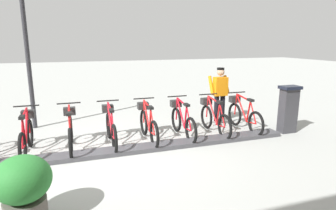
{
  "coord_description": "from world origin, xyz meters",
  "views": [
    {
      "loc": [
        -6.01,
        0.51,
        2.45
      ],
      "look_at": [
        0.5,
        -1.66,
        0.9
      ],
      "focal_mm": 30.47,
      "sensor_mm": 36.0,
      "label": 1
    }
  ],
  "objects_px": {
    "bike_docked_0": "(243,115)",
    "worker_near_rack": "(220,92)",
    "bike_docked_6": "(26,135)",
    "bike_docked_3": "(148,124)",
    "planter_bush": "(23,187)",
    "bike_docked_5": "(70,131)",
    "lamp_post": "(25,35)",
    "bike_docked_1": "(214,118)",
    "bike_docked_4": "(111,127)",
    "payment_kiosk": "(288,108)",
    "bike_docked_2": "(182,121)"
  },
  "relations": [
    {
      "from": "bike_docked_0",
      "to": "bike_docked_6",
      "type": "bearing_deg",
      "value": 90.0
    },
    {
      "from": "bike_docked_3",
      "to": "planter_bush",
      "type": "xyz_separation_m",
      "value": [
        -2.72,
        2.43,
        0.11
      ]
    },
    {
      "from": "bike_docked_1",
      "to": "lamp_post",
      "type": "distance_m",
      "value": 5.54
    },
    {
      "from": "bike_docked_4",
      "to": "bike_docked_6",
      "type": "bearing_deg",
      "value": 90.0
    },
    {
      "from": "bike_docked_3",
      "to": "payment_kiosk",
      "type": "bearing_deg",
      "value": -98.64
    },
    {
      "from": "bike_docked_5",
      "to": "bike_docked_6",
      "type": "relative_size",
      "value": 1.0
    },
    {
      "from": "worker_near_rack",
      "to": "bike_docked_0",
      "type": "bearing_deg",
      "value": -167.42
    },
    {
      "from": "bike_docked_5",
      "to": "worker_near_rack",
      "type": "height_order",
      "value": "worker_near_rack"
    },
    {
      "from": "bike_docked_2",
      "to": "bike_docked_6",
      "type": "xyz_separation_m",
      "value": [
        0.0,
        3.67,
        0.0
      ]
    },
    {
      "from": "lamp_post",
      "to": "planter_bush",
      "type": "height_order",
      "value": "lamp_post"
    },
    {
      "from": "worker_near_rack",
      "to": "lamp_post",
      "type": "distance_m",
      "value": 5.72
    },
    {
      "from": "bike_docked_4",
      "to": "planter_bush",
      "type": "bearing_deg",
      "value": 150.9
    },
    {
      "from": "payment_kiosk",
      "to": "bike_docked_6",
      "type": "height_order",
      "value": "payment_kiosk"
    },
    {
      "from": "bike_docked_0",
      "to": "lamp_post",
      "type": "xyz_separation_m",
      "value": [
        2.05,
        5.58,
        2.18
      ]
    },
    {
      "from": "payment_kiosk",
      "to": "bike_docked_5",
      "type": "distance_m",
      "value": 5.63
    },
    {
      "from": "bike_docked_5",
      "to": "worker_near_rack",
      "type": "relative_size",
      "value": 1.04
    },
    {
      "from": "worker_near_rack",
      "to": "bike_docked_4",
      "type": "bearing_deg",
      "value": 105.99
    },
    {
      "from": "bike_docked_3",
      "to": "bike_docked_4",
      "type": "relative_size",
      "value": 1.0
    },
    {
      "from": "bike_docked_1",
      "to": "bike_docked_3",
      "type": "bearing_deg",
      "value": 90.0
    },
    {
      "from": "lamp_post",
      "to": "bike_docked_1",
      "type": "bearing_deg",
      "value": -113.75
    },
    {
      "from": "bike_docked_1",
      "to": "bike_docked_6",
      "type": "height_order",
      "value": "same"
    },
    {
      "from": "bike_docked_0",
      "to": "bike_docked_5",
      "type": "bearing_deg",
      "value": 90.0
    },
    {
      "from": "bike_docked_5",
      "to": "bike_docked_6",
      "type": "distance_m",
      "value": 0.92
    },
    {
      "from": "planter_bush",
      "to": "worker_near_rack",
      "type": "bearing_deg",
      "value": -53.25
    },
    {
      "from": "bike_docked_5",
      "to": "lamp_post",
      "type": "relative_size",
      "value": 0.43
    },
    {
      "from": "bike_docked_4",
      "to": "payment_kiosk",
      "type": "bearing_deg",
      "value": -96.96
    },
    {
      "from": "bike_docked_2",
      "to": "bike_docked_6",
      "type": "relative_size",
      "value": 1.0
    },
    {
      "from": "bike_docked_1",
      "to": "planter_bush",
      "type": "bearing_deg",
      "value": 122.5
    },
    {
      "from": "worker_near_rack",
      "to": "planter_bush",
      "type": "xyz_separation_m",
      "value": [
        -3.71,
        4.96,
        -0.37
      ]
    },
    {
      "from": "bike_docked_0",
      "to": "worker_near_rack",
      "type": "relative_size",
      "value": 1.04
    },
    {
      "from": "bike_docked_0",
      "to": "planter_bush",
      "type": "bearing_deg",
      "value": 117.67
    },
    {
      "from": "bike_docked_1",
      "to": "bike_docked_5",
      "type": "xyz_separation_m",
      "value": [
        0.0,
        3.67,
        0.0
      ]
    },
    {
      "from": "payment_kiosk",
      "to": "bike_docked_2",
      "type": "distance_m",
      "value": 2.91
    },
    {
      "from": "bike_docked_0",
      "to": "bike_docked_4",
      "type": "distance_m",
      "value": 3.67
    },
    {
      "from": "bike_docked_2",
      "to": "bike_docked_3",
      "type": "distance_m",
      "value": 0.92
    },
    {
      "from": "bike_docked_3",
      "to": "bike_docked_4",
      "type": "distance_m",
      "value": 0.92
    },
    {
      "from": "payment_kiosk",
      "to": "bike_docked_4",
      "type": "distance_m",
      "value": 4.72
    },
    {
      "from": "bike_docked_6",
      "to": "bike_docked_0",
      "type": "bearing_deg",
      "value": -90.0
    },
    {
      "from": "worker_near_rack",
      "to": "planter_bush",
      "type": "bearing_deg",
      "value": 126.75
    },
    {
      "from": "bike_docked_1",
      "to": "lamp_post",
      "type": "height_order",
      "value": "lamp_post"
    },
    {
      "from": "lamp_post",
      "to": "worker_near_rack",
      "type": "bearing_deg",
      "value": -101.22
    },
    {
      "from": "payment_kiosk",
      "to": "bike_docked_1",
      "type": "relative_size",
      "value": 0.74
    },
    {
      "from": "payment_kiosk",
      "to": "bike_docked_0",
      "type": "distance_m",
      "value": 1.19
    },
    {
      "from": "bike_docked_5",
      "to": "worker_near_rack",
      "type": "distance_m",
      "value": 4.5
    },
    {
      "from": "bike_docked_1",
      "to": "bike_docked_4",
      "type": "xyz_separation_m",
      "value": [
        0.0,
        2.75,
        0.0
      ]
    },
    {
      "from": "payment_kiosk",
      "to": "lamp_post",
      "type": "height_order",
      "value": "lamp_post"
    },
    {
      "from": "bike_docked_2",
      "to": "bike_docked_5",
      "type": "bearing_deg",
      "value": 90.0
    },
    {
      "from": "bike_docked_0",
      "to": "bike_docked_6",
      "type": "xyz_separation_m",
      "value": [
        0.0,
        5.51,
        0.0
      ]
    },
    {
      "from": "bike_docked_2",
      "to": "bike_docked_3",
      "type": "bearing_deg",
      "value": 90.0
    },
    {
      "from": "bike_docked_2",
      "to": "bike_docked_3",
      "type": "height_order",
      "value": "same"
    }
  ]
}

